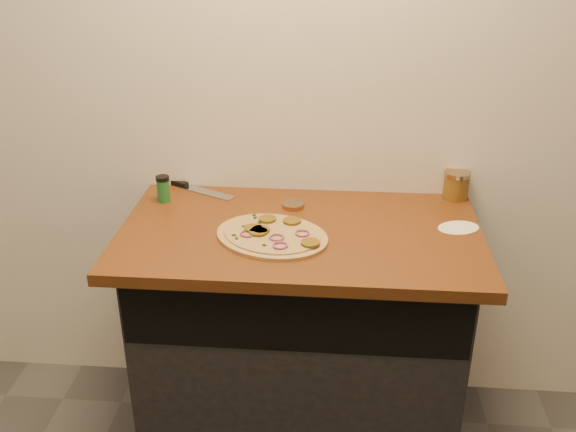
# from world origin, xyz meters

# --- Properties ---
(room_shell) EXTENTS (4.02, 3.52, 2.71)m
(room_shell) POSITION_xyz_m (0.00, 0.00, 1.70)
(room_shell) COLOR silver
(room_shell) RESTS_ON ground
(cabinet) EXTENTS (1.10, 0.60, 0.86)m
(cabinet) POSITION_xyz_m (0.00, 1.45, 0.43)
(cabinet) COLOR black
(cabinet) RESTS_ON ground
(countertop) EXTENTS (1.20, 0.70, 0.04)m
(countertop) POSITION_xyz_m (0.00, 1.42, 0.88)
(countertop) COLOR brown
(countertop) RESTS_ON cabinet
(pizza) EXTENTS (0.48, 0.48, 0.03)m
(pizza) POSITION_xyz_m (-0.09, 1.35, 0.91)
(pizza) COLOR tan
(pizza) RESTS_ON countertop
(chefs_knife) EXTENTS (0.32, 0.18, 0.02)m
(chefs_knife) POSITION_xyz_m (-0.44, 1.73, 0.91)
(chefs_knife) COLOR #B7BAC1
(chefs_knife) RESTS_ON countertop
(mason_jar_lid) EXTENTS (0.08, 0.08, 0.02)m
(mason_jar_lid) POSITION_xyz_m (-0.04, 1.59, 0.91)
(mason_jar_lid) COLOR #977B58
(mason_jar_lid) RESTS_ON countertop
(salsa_jar) EXTENTS (0.09, 0.09, 0.10)m
(salsa_jar) POSITION_xyz_m (0.55, 1.72, 0.95)
(salsa_jar) COLOR maroon
(salsa_jar) RESTS_ON countertop
(spice_shaker) EXTENTS (0.05, 0.05, 0.10)m
(spice_shaker) POSITION_xyz_m (-0.51, 1.60, 0.95)
(spice_shaker) COLOR #20662B
(spice_shaker) RESTS_ON countertop
(flour_spill) EXTENTS (0.18, 0.18, 0.00)m
(flour_spill) POSITION_xyz_m (0.53, 1.47, 0.90)
(flour_spill) COLOR white
(flour_spill) RESTS_ON countertop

